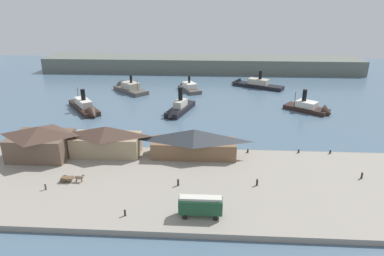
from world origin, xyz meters
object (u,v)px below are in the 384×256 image
at_px(ferry_approaching_east, 178,109).
at_px(ferry_near_quay, 188,87).
at_px(pedestrian_near_cart, 125,213).
at_px(pedestrian_standing_center, 178,182).
at_px(pedestrian_walking_west, 45,187).
at_px(mooring_post_west, 248,151).
at_px(street_tram, 200,205).
at_px(pedestrian_walking_east, 362,176).
at_px(ferry_shed_central_terminal, 194,143).
at_px(pedestrian_near_west_shed, 257,182).
at_px(ferry_moored_east, 312,109).
at_px(mooring_post_center_west, 330,152).
at_px(ferry_approaching_west, 252,84).
at_px(ferry_shed_east_terminal, 41,141).
at_px(horse_cart, 72,178).
at_px(ferry_shed_west_terminal, 106,140).
at_px(ferry_mid_harbor, 128,88).
at_px(ferry_moored_west, 86,108).
at_px(mooring_post_east, 299,151).

relative_size(ferry_approaching_east, ferry_near_quay, 1.24).
xyz_separation_m(pedestrian_near_cart, ferry_approaching_east, (3.69, 65.66, -0.29)).
relative_size(pedestrian_standing_center, ferry_near_quay, 0.11).
relative_size(pedestrian_walking_west, mooring_post_west, 1.72).
bearing_deg(pedestrian_walking_west, street_tram, -12.73).
height_order(pedestrian_walking_east, ferry_approaching_east, ferry_approaching_east).
xyz_separation_m(ferry_shed_central_terminal, pedestrian_near_west_shed, (14.70, -14.32, -2.95)).
distance_m(pedestrian_near_cart, mooring_post_west, 39.61).
relative_size(pedestrian_near_cart, mooring_post_west, 1.68).
bearing_deg(pedestrian_near_cart, pedestrian_walking_east, 19.01).
distance_m(pedestrian_near_west_shed, ferry_moored_east, 63.29).
distance_m(pedestrian_near_west_shed, pedestrian_standing_center, 17.36).
height_order(mooring_post_center_west, ferry_approaching_east, ferry_approaching_east).
height_order(pedestrian_walking_east, ferry_approaching_west, ferry_approaching_west).
xyz_separation_m(pedestrian_walking_east, ferry_approaching_east, (-46.82, 48.26, -0.37)).
bearing_deg(mooring_post_west, ferry_moored_east, 55.65).
xyz_separation_m(ferry_shed_east_terminal, horse_cart, (12.76, -12.55, -3.25)).
bearing_deg(ferry_approaching_east, horse_cart, -109.25).
bearing_deg(mooring_post_west, ferry_shed_east_terminal, -174.18).
height_order(pedestrian_standing_center, ferry_approaching_east, ferry_approaching_east).
height_order(ferry_shed_west_terminal, ferry_approaching_west, ferry_shed_west_terminal).
distance_m(ferry_shed_central_terminal, ferry_mid_harbor, 77.36).
bearing_deg(pedestrian_walking_west, ferry_shed_east_terminal, 117.43).
relative_size(pedestrian_near_cart, pedestrian_standing_center, 0.85).
height_order(pedestrian_walking_east, pedestrian_standing_center, pedestrian_standing_center).
bearing_deg(pedestrian_standing_center, ferry_shed_central_terminal, 80.40).
distance_m(pedestrian_near_cart, ferry_near_quay, 99.92).
height_order(pedestrian_near_west_shed, ferry_mid_harbor, ferry_mid_harbor).
bearing_deg(pedestrian_near_west_shed, ferry_shed_east_terminal, 167.78).
bearing_deg(mooring_post_west, ferry_approaching_east, 121.85).
bearing_deg(street_tram, pedestrian_near_west_shed, 45.29).
xyz_separation_m(ferry_shed_east_terminal, ferry_approaching_west, (62.96, 83.43, -3.95)).
height_order(ferry_shed_east_terminal, ferry_approaching_east, ferry_shed_east_terminal).
height_order(ferry_mid_harbor, ferry_moored_west, ferry_moored_west).
bearing_deg(mooring_post_center_west, ferry_moored_east, 81.91).
bearing_deg(ferry_near_quay, ferry_moored_east, -31.51).
bearing_deg(pedestrian_standing_center, ferry_approaching_east, 95.57).
relative_size(horse_cart, ferry_moored_east, 0.31).
bearing_deg(pedestrian_near_west_shed, pedestrian_walking_east, 10.62).
xyz_separation_m(pedestrian_near_west_shed, ferry_approaching_west, (8.88, 95.13, -0.57)).
bearing_deg(pedestrian_near_west_shed, pedestrian_near_cart, -153.93).
relative_size(pedestrian_walking_east, pedestrian_standing_center, 0.94).
relative_size(pedestrian_walking_east, ferry_approaching_east, 0.08).
relative_size(horse_cart, mooring_post_west, 6.12).
bearing_deg(ferry_moored_west, pedestrian_walking_east, -30.54).
relative_size(horse_cart, mooring_post_east, 6.12).
bearing_deg(pedestrian_walking_west, pedestrian_near_west_shed, 5.68).
distance_m(pedestrian_walking_west, ferry_moored_east, 95.34).
relative_size(ferry_shed_central_terminal, pedestrian_walking_east, 13.08).
relative_size(pedestrian_near_cart, ferry_mid_harbor, 0.08).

